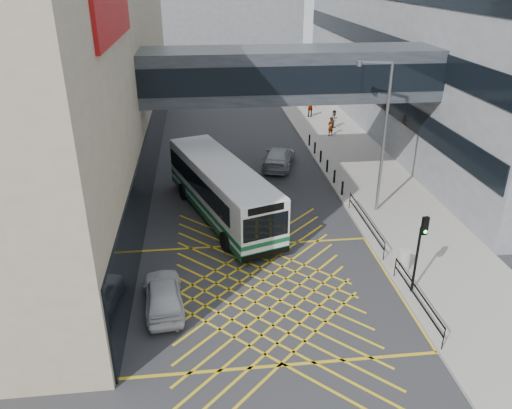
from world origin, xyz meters
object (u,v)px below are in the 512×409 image
object	(u,v)px
traffic_light	(420,244)
pedestrian_b	(334,119)
bus	(221,188)
street_lamp	(381,130)
pedestrian_c	(310,108)
pedestrian_a	(331,127)
car_white	(163,294)
litter_bin	(404,260)
car_dark	(203,170)
car_silver	(279,157)

from	to	relation	value
traffic_light	pedestrian_b	world-z (taller)	traffic_light
traffic_light	bus	bearing A→B (deg)	121.85
bus	street_lamp	size ratio (longest dim) A/B	1.37
bus	pedestrian_c	distance (m)	22.58
pedestrian_a	pedestrian_b	size ratio (longest dim) A/B	0.98
traffic_light	car_white	bearing A→B (deg)	167.97
litter_bin	pedestrian_b	bearing A→B (deg)	83.48
pedestrian_b	car_white	bearing A→B (deg)	-157.33
litter_bin	car_dark	bearing A→B (deg)	125.99
litter_bin	car_white	bearing A→B (deg)	-172.32
litter_bin	traffic_light	bearing A→B (deg)	-98.53
car_dark	pedestrian_c	size ratio (longest dim) A/B	2.66
car_white	traffic_light	distance (m)	11.20
pedestrian_c	car_white	bearing A→B (deg)	68.48
litter_bin	pedestrian_c	bearing A→B (deg)	87.19
car_white	street_lamp	size ratio (longest dim) A/B	0.50
traffic_light	street_lamp	bearing A→B (deg)	73.34
car_white	street_lamp	world-z (taller)	street_lamp
litter_bin	street_lamp	bearing A→B (deg)	83.91
car_white	street_lamp	xyz separation A→B (m)	(12.00, 8.08, 4.42)
car_silver	litter_bin	bearing A→B (deg)	120.45
car_silver	bus	bearing A→B (deg)	75.13
pedestrian_a	pedestrian_c	distance (m)	6.22
bus	pedestrian_a	distance (m)	17.44
street_lamp	litter_bin	bearing A→B (deg)	-81.18
bus	traffic_light	xyz separation A→B (m)	(8.08, -9.02, 0.90)
bus	traffic_light	world-z (taller)	traffic_light
street_lamp	pedestrian_b	distance (m)	17.43
street_lamp	pedestrian_b	bearing A→B (deg)	98.22
pedestrian_b	car_dark	bearing A→B (deg)	-176.75
car_dark	car_white	bearing A→B (deg)	70.84
pedestrian_c	litter_bin	bearing A→B (deg)	89.24
car_silver	pedestrian_c	size ratio (longest dim) A/B	2.75
bus	car_white	bearing A→B (deg)	-127.45
pedestrian_b	pedestrian_c	size ratio (longest dim) A/B	0.93
street_lamp	car_white	bearing A→B (deg)	-131.15
pedestrian_c	bus	bearing A→B (deg)	66.54
litter_bin	pedestrian_a	distance (m)	21.35
pedestrian_a	traffic_light	bearing A→B (deg)	53.79
car_dark	pedestrian_c	distance (m)	18.12
pedestrian_b	street_lamp	bearing A→B (deg)	-134.71
car_white	pedestrian_c	bearing A→B (deg)	-119.82
traffic_light	pedestrian_b	size ratio (longest dim) A/B	2.30
bus	car_dark	size ratio (longest dim) A/B	2.50
car_silver	street_lamp	bearing A→B (deg)	134.66
litter_bin	pedestrian_b	world-z (taller)	pedestrian_b
car_silver	car_white	bearing A→B (deg)	81.32
pedestrian_a	pedestrian_b	distance (m)	2.28
traffic_light	litter_bin	xyz separation A→B (m)	(0.29, 1.91, -1.99)
traffic_light	pedestrian_b	distance (m)	25.51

